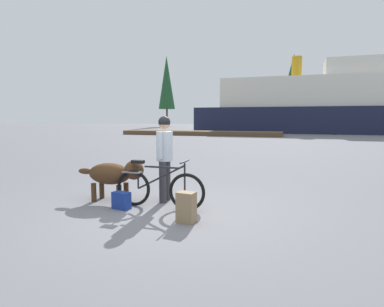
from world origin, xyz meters
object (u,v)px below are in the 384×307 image
Objects in this scene: person_cyclist at (165,151)px; backpack at (186,207)px; handbag_pannier at (121,200)px; bicycle at (159,188)px; dog at (114,174)px; ferry_boat at (330,106)px.

person_cyclist reaches higher than backpack.
backpack reaches higher than handbag_pannier.
bicycle reaches higher than handbag_pannier.
person_cyclist is 3.45× the size of backpack.
bicycle is 0.97m from backpack.
dog is at bearing -161.88° from person_cyclist.
dog is (-1.03, 0.17, 0.18)m from bicycle.
person_cyclist is at bearing 126.87° from backpack.
handbag_pannier is (-1.37, 0.36, -0.09)m from backpack.
backpack is at bearing -98.50° from ferry_boat.
dog is at bearing 133.41° from handbag_pannier.
dog is 33.57m from ferry_boat.
bicycle is 1.19× the size of dog.
bicycle is 5.41× the size of handbag_pannier.
backpack is at bearing -53.13° from person_cyclist.
bicycle is at bearing 22.27° from handbag_pannier.
bicycle is at bearing -80.70° from person_cyclist.
dog reaches higher than handbag_pannier.
backpack is at bearing -39.51° from bicycle.
ferry_boat is (6.79, 32.79, 2.38)m from dog.
ferry_boat is at bearing 79.12° from handbag_pannier.
bicycle is at bearing -99.92° from ferry_boat.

